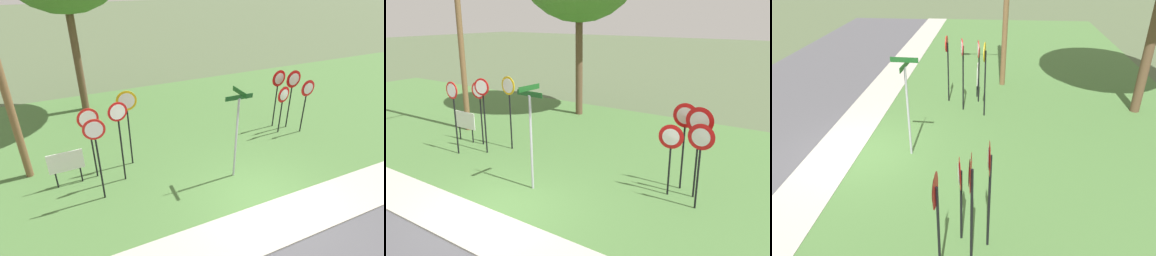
{
  "view_description": "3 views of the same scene",
  "coord_description": "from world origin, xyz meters",
  "views": [
    {
      "loc": [
        -5.06,
        -5.59,
        6.35
      ],
      "look_at": [
        -1.12,
        2.97,
        1.5
      ],
      "focal_mm": 28.11,
      "sensor_mm": 36.0,
      "label": 1
    },
    {
      "loc": [
        6.99,
        -6.21,
        5.12
      ],
      "look_at": [
        0.42,
        3.29,
        1.64
      ],
      "focal_mm": 35.44,
      "sensor_mm": 36.0,
      "label": 2
    },
    {
      "loc": [
        9.51,
        4.18,
        6.14
      ],
      "look_at": [
        -0.13,
        3.35,
        1.03
      ],
      "focal_mm": 33.53,
      "sensor_mm": 36.0,
      "label": 3
    }
  ],
  "objects": [
    {
      "name": "grass_median",
      "position": [
        0.0,
        6.0,
        0.02
      ],
      "size": [
        44.0,
        12.0,
        0.04
      ],
      "primitive_type": "cube",
      "color": "#477038",
      "rests_on": "ground_plane"
    },
    {
      "name": "stop_sign_near_left",
      "position": [
        -4.48,
        3.56,
        1.91
      ],
      "size": [
        0.68,
        0.13,
        2.59
      ],
      "rotation": [
        0.0,
        0.0,
        0.14
      ],
      "color": "black",
      "rests_on": "grass_median"
    },
    {
      "name": "notice_board",
      "position": [
        -5.37,
        3.5,
        0.87
      ],
      "size": [
        1.1,
        0.07,
        1.25
      ],
      "rotation": [
        0.0,
        0.0,
        0.03
      ],
      "color": "black",
      "rests_on": "grass_median"
    },
    {
      "name": "stop_sign_far_center",
      "position": [
        -3.63,
        3.0,
        2.08
      ],
      "size": [
        0.62,
        0.14,
        2.86
      ],
      "rotation": [
        0.0,
        0.0,
        0.19
      ],
      "color": "black",
      "rests_on": "grass_median"
    },
    {
      "name": "yield_sign_near_right",
      "position": [
        3.4,
        3.56,
        1.62
      ],
      "size": [
        0.7,
        0.15,
        2.14
      ],
      "rotation": [
        0.0,
        0.0,
        0.17
      ],
      "color": "black",
      "rests_on": "grass_median"
    },
    {
      "name": "ground_plane",
      "position": [
        0.0,
        0.0,
        0.0
      ],
      "size": [
        160.0,
        160.0,
        0.0
      ],
      "primitive_type": "plane",
      "color": "#4C5B3D"
    },
    {
      "name": "street_name_post",
      "position": [
        -0.12,
        1.66,
        1.91
      ],
      "size": [
        0.96,
        0.82,
        3.17
      ],
      "rotation": [
        0.0,
        0.0,
        -0.04
      ],
      "color": "#9EA0A8",
      "rests_on": "grass_median"
    },
    {
      "name": "yield_sign_far_right",
      "position": [
        3.56,
        4.17,
        2.03
      ],
      "size": [
        0.73,
        0.11,
        2.66
      ],
      "rotation": [
        0.0,
        0.0,
        0.06
      ],
      "color": "black",
      "rests_on": "grass_median"
    },
    {
      "name": "stop_sign_far_left",
      "position": [
        -4.45,
        2.31,
        2.01
      ],
      "size": [
        0.63,
        0.1,
        2.76
      ],
      "rotation": [
        0.0,
        0.0,
        -0.03
      ],
      "color": "black",
      "rests_on": "grass_median"
    },
    {
      "name": "yield_sign_far_left",
      "position": [
        4.07,
        3.83,
        2.05
      ],
      "size": [
        0.78,
        0.1,
        2.68
      ],
      "rotation": [
        0.0,
        0.0,
        0.01
      ],
      "color": "black",
      "rests_on": "grass_median"
    },
    {
      "name": "yield_sign_near_left",
      "position": [
        4.33,
        3.21,
        1.83
      ],
      "size": [
        0.71,
        0.1,
        2.4
      ],
      "rotation": [
        0.0,
        0.0,
        0.01
      ],
      "color": "black",
      "rests_on": "grass_median"
    },
    {
      "name": "sidewalk_strip",
      "position": [
        0.0,
        -0.8,
        0.03
      ],
      "size": [
        44.0,
        1.6,
        0.06
      ],
      "primitive_type": "cube",
      "color": "#ADAA9E",
      "rests_on": "ground_plane"
    },
    {
      "name": "stop_sign_near_right",
      "position": [
        -3.15,
        3.85,
        2.12
      ],
      "size": [
        0.7,
        0.11,
        2.87
      ],
      "rotation": [
        0.0,
        0.0,
        -0.07
      ],
      "color": "black",
      "rests_on": "grass_median"
    }
  ]
}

